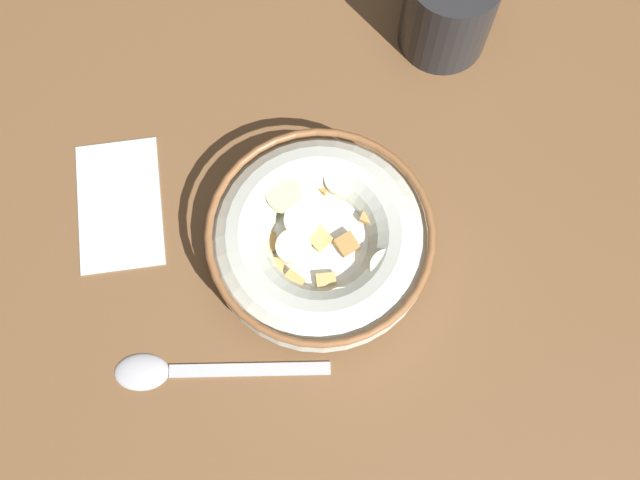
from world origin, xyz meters
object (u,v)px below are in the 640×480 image
object	(u,v)px
spoon	(175,371)
coffee_mug	(448,7)
folded_napkin	(119,204)
cereal_bowl	(320,241)

from	to	relation	value
spoon	coffee_mug	distance (cm)	37.04
coffee_mug	folded_napkin	world-z (taller)	coffee_mug
cereal_bowl	spoon	size ratio (longest dim) A/B	1.08
cereal_bowl	coffee_mug	size ratio (longest dim) A/B	1.65
folded_napkin	cereal_bowl	bearing A→B (deg)	-128.11
cereal_bowl	spoon	xyz separation A→B (cm)	(-4.22, 14.02, -2.35)
spoon	folded_napkin	distance (cm)	14.71
folded_napkin	coffee_mug	bearing A→B (deg)	-83.77
coffee_mug	folded_napkin	bearing A→B (deg)	96.23
spoon	coffee_mug	xyz separation A→B (cm)	(18.12, -32.07, 3.84)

